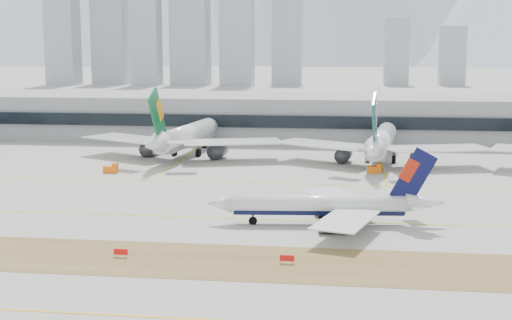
# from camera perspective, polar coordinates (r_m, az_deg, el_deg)

# --- Properties ---
(ground) EXTENTS (3000.00, 3000.00, 0.00)m
(ground) POSITION_cam_1_polar(r_m,az_deg,el_deg) (140.13, -3.51, -4.14)
(ground) COLOR #9D9A93
(ground) RESTS_ON ground
(apron_markings) EXTENTS (360.00, 122.22, 0.06)m
(apron_markings) POSITION_cam_1_polar(r_m,az_deg,el_deg) (89.97, -10.11, -11.91)
(apron_markings) COLOR brown
(apron_markings) RESTS_ON ground
(taxiing_airliner) EXTENTS (43.13, 37.31, 14.49)m
(taxiing_airliner) POSITION_cam_1_polar(r_m,az_deg,el_deg) (129.64, 5.72, -3.67)
(taxiing_airliner) COLOR white
(taxiing_airliner) RESTS_ON ground
(widebody_eva) EXTENTS (60.74, 59.78, 21.78)m
(widebody_eva) POSITION_cam_1_polar(r_m,az_deg,el_deg) (208.77, -5.71, 1.84)
(widebody_eva) COLOR white
(widebody_eva) RESTS_ON ground
(widebody_cathay) EXTENTS (59.27, 58.41, 21.28)m
(widebody_cathay) POSITION_cam_1_polar(r_m,az_deg,el_deg) (199.06, 9.95, 1.35)
(widebody_cathay) COLOR white
(widebody_cathay) RESTS_ON ground
(terminal) EXTENTS (280.00, 43.10, 15.00)m
(terminal) POSITION_cam_1_polar(r_m,az_deg,el_deg) (251.31, 1.40, 3.50)
(terminal) COLOR gray
(terminal) RESTS_ON ground
(hold_sign_left) EXTENTS (2.20, 0.15, 1.35)m
(hold_sign_left) POSITION_cam_1_polar(r_m,az_deg,el_deg) (111.91, -10.77, -7.24)
(hold_sign_left) COLOR red
(hold_sign_left) RESTS_ON ground
(hold_sign_right) EXTENTS (2.20, 0.15, 1.35)m
(hold_sign_right) POSITION_cam_1_polar(r_m,az_deg,el_deg) (106.94, 2.50, -7.86)
(hold_sign_right) COLOR red
(hold_sign_right) RESTS_ON ground
(gse_c) EXTENTS (3.55, 2.00, 2.60)m
(gse_c) POSITION_cam_1_polar(r_m,az_deg,el_deg) (183.76, 9.46, -0.73)
(gse_c) COLOR orange
(gse_c) RESTS_ON ground
(gse_b) EXTENTS (3.55, 2.00, 2.60)m
(gse_b) POSITION_cam_1_polar(r_m,az_deg,el_deg) (185.39, -11.50, -0.70)
(gse_b) COLOR orange
(gse_b) RESTS_ON ground
(city_skyline) EXTENTS (342.00, 49.80, 140.00)m
(city_skyline) POSITION_cam_1_polar(r_m,az_deg,el_deg) (602.40, -5.48, 10.77)
(city_skyline) COLOR #9BA5B0
(city_skyline) RESTS_ON ground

